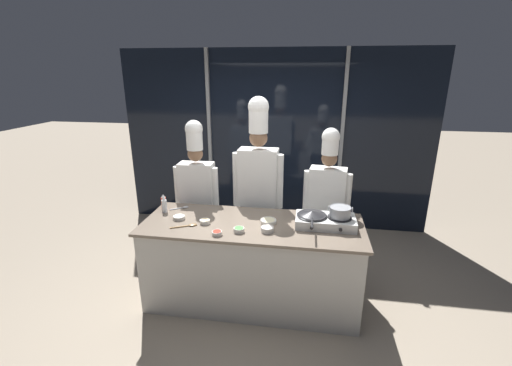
% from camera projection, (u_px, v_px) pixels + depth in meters
% --- Properties ---
extents(ground_plane, '(24.00, 24.00, 0.00)m').
position_uv_depth(ground_plane, '(252.00, 299.00, 3.75)').
color(ground_plane, gray).
extents(window_wall_back, '(4.71, 0.09, 2.70)m').
position_uv_depth(window_wall_back, '(274.00, 141.00, 5.23)').
color(window_wall_back, black).
rests_on(window_wall_back, ground_plane).
extents(demo_counter, '(2.24, 0.85, 0.91)m').
position_uv_depth(demo_counter, '(252.00, 263.00, 3.61)').
color(demo_counter, beige).
rests_on(demo_counter, ground_plane).
extents(portable_stove, '(0.59, 0.34, 0.11)m').
position_uv_depth(portable_stove, '(325.00, 221.00, 3.40)').
color(portable_stove, silver).
rests_on(portable_stove, demo_counter).
extents(frying_pan, '(0.30, 0.52, 0.04)m').
position_uv_depth(frying_pan, '(312.00, 213.00, 3.39)').
color(frying_pan, '#232326').
rests_on(frying_pan, portable_stove).
extents(stock_pot, '(0.24, 0.21, 0.11)m').
position_uv_depth(stock_pot, '(340.00, 212.00, 3.35)').
color(stock_pot, '#93969B').
rests_on(stock_pot, portable_stove).
extents(squeeze_bottle_clear, '(0.06, 0.06, 0.18)m').
position_uv_depth(squeeze_bottle_clear, '(164.00, 205.00, 3.72)').
color(squeeze_bottle_clear, white).
rests_on(squeeze_bottle_clear, demo_counter).
extents(squeeze_bottle_chili, '(0.05, 0.05, 0.18)m').
position_uv_depth(squeeze_bottle_chili, '(164.00, 202.00, 3.79)').
color(squeeze_bottle_chili, red).
rests_on(squeeze_bottle_chili, demo_counter).
extents(prep_bowl_bean_sprouts, '(0.13, 0.13, 0.04)m').
position_uv_depth(prep_bowl_bean_sprouts, '(179.00, 217.00, 3.56)').
color(prep_bowl_bean_sprouts, silver).
rests_on(prep_bowl_bean_sprouts, demo_counter).
extents(prep_bowl_ginger, '(0.11, 0.11, 0.04)m').
position_uv_depth(prep_bowl_ginger, '(205.00, 221.00, 3.46)').
color(prep_bowl_ginger, silver).
rests_on(prep_bowl_ginger, demo_counter).
extents(prep_bowl_noodles, '(0.16, 0.16, 0.04)m').
position_uv_depth(prep_bowl_noodles, '(268.00, 221.00, 3.47)').
color(prep_bowl_noodles, silver).
rests_on(prep_bowl_noodles, demo_counter).
extents(prep_bowl_chili_flakes, '(0.10, 0.10, 0.04)m').
position_uv_depth(prep_bowl_chili_flakes, '(217.00, 233.00, 3.22)').
color(prep_bowl_chili_flakes, silver).
rests_on(prep_bowl_chili_flakes, demo_counter).
extents(prep_bowl_scallions, '(0.11, 0.11, 0.04)m').
position_uv_depth(prep_bowl_scallions, '(239.00, 230.00, 3.28)').
color(prep_bowl_scallions, silver).
rests_on(prep_bowl_scallions, demo_counter).
extents(prep_bowl_onion, '(0.13, 0.13, 0.05)m').
position_uv_depth(prep_bowl_onion, '(267.00, 229.00, 3.28)').
color(prep_bowl_onion, silver).
rests_on(prep_bowl_onion, demo_counter).
extents(serving_spoon_slotted, '(0.25, 0.15, 0.02)m').
position_uv_depth(serving_spoon_slotted, '(189.00, 225.00, 3.40)').
color(serving_spoon_slotted, olive).
rests_on(serving_spoon_slotted, demo_counter).
extents(serving_spoon_solid, '(0.19, 0.14, 0.02)m').
position_uv_depth(serving_spoon_solid, '(183.00, 208.00, 3.85)').
color(serving_spoon_solid, '#B2B5BA').
rests_on(serving_spoon_solid, demo_counter).
extents(chef_head, '(0.54, 0.22, 1.85)m').
position_uv_depth(chef_head, '(197.00, 186.00, 4.10)').
color(chef_head, '#2D3856').
rests_on(chef_head, ground_plane).
extents(chef_sous, '(0.59, 0.24, 2.12)m').
position_uv_depth(chef_sous, '(258.00, 175.00, 3.95)').
color(chef_sous, '#232326').
rests_on(chef_sous, ground_plane).
extents(chef_line, '(0.54, 0.27, 1.79)m').
position_uv_depth(chef_line, '(327.00, 193.00, 3.95)').
color(chef_line, '#232326').
rests_on(chef_line, ground_plane).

